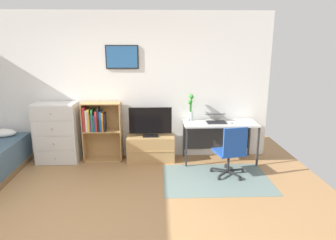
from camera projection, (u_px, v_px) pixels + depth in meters
ground_plane at (75, 231)px, 3.39m from camera, size 7.20×7.20×0.00m
wall_back_with_posters at (105, 87)px, 5.42m from camera, size 6.12×0.09×2.70m
area_rug at (216, 179)px, 4.72m from camera, size 1.70×1.20×0.01m
dresser at (57, 133)px, 5.32m from camera, size 0.74×0.46×1.10m
bookshelf at (99, 126)px, 5.38m from camera, size 0.70×0.30×1.10m
tv_stand at (151, 148)px, 5.47m from camera, size 0.87×0.41×0.47m
television at (150, 122)px, 5.32m from camera, size 0.78×0.16×0.54m
desk at (219, 129)px, 5.41m from camera, size 1.33×0.57×0.74m
office_chair at (231, 150)px, 4.70m from camera, size 0.58×0.57×0.86m
laptop at (216, 118)px, 5.34m from camera, size 0.35×0.38×0.16m
computer_mouse at (230, 122)px, 5.24m from camera, size 0.06×0.10×0.03m
bamboo_vase at (191, 106)px, 5.41m from camera, size 0.10×0.10×0.49m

